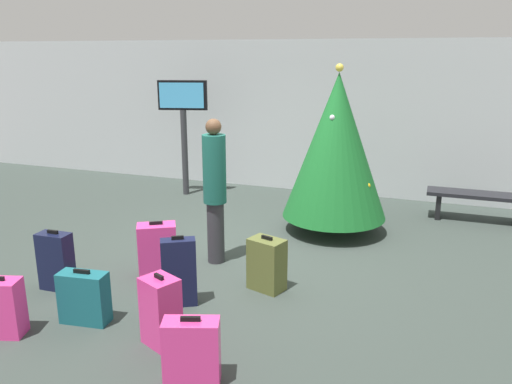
{
  "coord_description": "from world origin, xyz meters",
  "views": [
    {
      "loc": [
        2.52,
        -5.99,
        2.71
      ],
      "look_at": [
        0.31,
        0.17,
        0.9
      ],
      "focal_mm": 35.67,
      "sensor_mm": 36.0,
      "label": 1
    }
  ],
  "objects_px": {
    "suitcase_3": "(161,311)",
    "suitcase_5": "(56,261)",
    "suitcase_0": "(1,308)",
    "suitcase_7": "(157,249)",
    "suitcase_1": "(267,264)",
    "waiting_bench": "(478,200)",
    "traveller_0": "(215,187)",
    "flight_info_kiosk": "(183,115)",
    "suitcase_6": "(192,352)",
    "holiday_tree": "(336,146)",
    "suitcase_4": "(84,298)",
    "suitcase_2": "(179,272)"
  },
  "relations": [
    {
      "from": "suitcase_1",
      "to": "holiday_tree",
      "type": "bearing_deg",
      "value": 81.79
    },
    {
      "from": "traveller_0",
      "to": "suitcase_3",
      "type": "bearing_deg",
      "value": -80.79
    },
    {
      "from": "suitcase_1",
      "to": "suitcase_3",
      "type": "distance_m",
      "value": 1.55
    },
    {
      "from": "suitcase_7",
      "to": "suitcase_4",
      "type": "bearing_deg",
      "value": -94.08
    },
    {
      "from": "traveller_0",
      "to": "suitcase_1",
      "type": "bearing_deg",
      "value": -31.55
    },
    {
      "from": "suitcase_6",
      "to": "suitcase_7",
      "type": "relative_size",
      "value": 0.9
    },
    {
      "from": "traveller_0",
      "to": "suitcase_4",
      "type": "bearing_deg",
      "value": -108.21
    },
    {
      "from": "suitcase_0",
      "to": "suitcase_2",
      "type": "distance_m",
      "value": 1.77
    },
    {
      "from": "suitcase_3",
      "to": "suitcase_5",
      "type": "bearing_deg",
      "value": 160.53
    },
    {
      "from": "suitcase_2",
      "to": "suitcase_6",
      "type": "height_order",
      "value": "suitcase_2"
    },
    {
      "from": "holiday_tree",
      "to": "waiting_bench",
      "type": "distance_m",
      "value": 2.67
    },
    {
      "from": "suitcase_4",
      "to": "suitcase_2",
      "type": "bearing_deg",
      "value": 41.85
    },
    {
      "from": "waiting_bench",
      "to": "suitcase_2",
      "type": "height_order",
      "value": "suitcase_2"
    },
    {
      "from": "holiday_tree",
      "to": "suitcase_7",
      "type": "bearing_deg",
      "value": -127.15
    },
    {
      "from": "holiday_tree",
      "to": "suitcase_5",
      "type": "xyz_separation_m",
      "value": [
        -2.65,
        -3.1,
        -0.99
      ]
    },
    {
      "from": "flight_info_kiosk",
      "to": "suitcase_3",
      "type": "distance_m",
      "value": 5.48
    },
    {
      "from": "flight_info_kiosk",
      "to": "suitcase_5",
      "type": "xyz_separation_m",
      "value": [
        0.5,
        -4.23,
        -1.2
      ]
    },
    {
      "from": "traveller_0",
      "to": "suitcase_7",
      "type": "xyz_separation_m",
      "value": [
        -0.53,
        -0.6,
        -0.7
      ]
    },
    {
      "from": "flight_info_kiosk",
      "to": "suitcase_1",
      "type": "bearing_deg",
      "value": -50.34
    },
    {
      "from": "suitcase_5",
      "to": "suitcase_4",
      "type": "bearing_deg",
      "value": -33.48
    },
    {
      "from": "traveller_0",
      "to": "suitcase_3",
      "type": "relative_size",
      "value": 2.67
    },
    {
      "from": "holiday_tree",
      "to": "traveller_0",
      "type": "bearing_deg",
      "value": -125.38
    },
    {
      "from": "flight_info_kiosk",
      "to": "traveller_0",
      "type": "relative_size",
      "value": 1.15
    },
    {
      "from": "waiting_bench",
      "to": "flight_info_kiosk",
      "type": "bearing_deg",
      "value": -178.51
    },
    {
      "from": "waiting_bench",
      "to": "suitcase_3",
      "type": "distance_m",
      "value": 5.84
    },
    {
      "from": "traveller_0",
      "to": "suitcase_2",
      "type": "height_order",
      "value": "traveller_0"
    },
    {
      "from": "suitcase_0",
      "to": "suitcase_7",
      "type": "relative_size",
      "value": 0.9
    },
    {
      "from": "holiday_tree",
      "to": "traveller_0",
      "type": "distance_m",
      "value": 2.14
    },
    {
      "from": "flight_info_kiosk",
      "to": "suitcase_1",
      "type": "distance_m",
      "value": 4.6
    },
    {
      "from": "flight_info_kiosk",
      "to": "waiting_bench",
      "type": "relative_size",
      "value": 1.37
    },
    {
      "from": "traveller_0",
      "to": "suitcase_0",
      "type": "distance_m",
      "value": 2.78
    },
    {
      "from": "traveller_0",
      "to": "suitcase_5",
      "type": "height_order",
      "value": "traveller_0"
    },
    {
      "from": "flight_info_kiosk",
      "to": "suitcase_3",
      "type": "height_order",
      "value": "flight_info_kiosk"
    },
    {
      "from": "suitcase_3",
      "to": "suitcase_5",
      "type": "distance_m",
      "value": 1.86
    },
    {
      "from": "flight_info_kiosk",
      "to": "suitcase_3",
      "type": "xyz_separation_m",
      "value": [
        2.25,
        -4.85,
        -1.21
      ]
    },
    {
      "from": "traveller_0",
      "to": "suitcase_7",
      "type": "relative_size",
      "value": 2.77
    },
    {
      "from": "suitcase_7",
      "to": "holiday_tree",
      "type": "bearing_deg",
      "value": 52.85
    },
    {
      "from": "holiday_tree",
      "to": "suitcase_2",
      "type": "distance_m",
      "value": 3.3
    },
    {
      "from": "waiting_bench",
      "to": "suitcase_7",
      "type": "bearing_deg",
      "value": -137.3
    },
    {
      "from": "traveller_0",
      "to": "suitcase_0",
      "type": "relative_size",
      "value": 3.07
    },
    {
      "from": "flight_info_kiosk",
      "to": "suitcase_5",
      "type": "distance_m",
      "value": 4.43
    },
    {
      "from": "holiday_tree",
      "to": "traveller_0",
      "type": "xyz_separation_m",
      "value": [
        -1.22,
        -1.72,
        -0.31
      ]
    },
    {
      "from": "suitcase_1",
      "to": "waiting_bench",
      "type": "bearing_deg",
      "value": 55.21
    },
    {
      "from": "holiday_tree",
      "to": "suitcase_3",
      "type": "xyz_separation_m",
      "value": [
        -0.9,
        -3.72,
        -1.0
      ]
    },
    {
      "from": "suitcase_0",
      "to": "suitcase_4",
      "type": "distance_m",
      "value": 0.77
    },
    {
      "from": "suitcase_2",
      "to": "waiting_bench",
      "type": "bearing_deg",
      "value": 52.55
    },
    {
      "from": "suitcase_7",
      "to": "traveller_0",
      "type": "bearing_deg",
      "value": 48.18
    },
    {
      "from": "suitcase_6",
      "to": "suitcase_5",
      "type": "bearing_deg",
      "value": 155.22
    },
    {
      "from": "waiting_bench",
      "to": "suitcase_4",
      "type": "height_order",
      "value": "suitcase_4"
    },
    {
      "from": "suitcase_6",
      "to": "suitcase_7",
      "type": "xyz_separation_m",
      "value": [
        -1.4,
        1.84,
        0.04
      ]
    }
  ]
}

